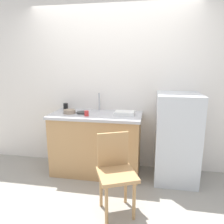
{
  "coord_description": "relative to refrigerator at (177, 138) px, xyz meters",
  "views": [
    {
      "loc": [
        0.59,
        -2.35,
        1.66
      ],
      "look_at": [
        0.06,
        0.6,
        0.97
      ],
      "focal_mm": 34.62,
      "sensor_mm": 36.0,
      "label": 1
    }
  ],
  "objects": [
    {
      "name": "faucet",
      "position": [
        -1.17,
        0.25,
        0.43
      ],
      "size": [
        0.02,
        0.02,
        0.28
      ],
      "primitive_type": "cylinder",
      "color": "#B7B7BC",
      "rests_on": "countertop"
    },
    {
      "name": "refrigerator",
      "position": [
        0.0,
        0.0,
        0.0
      ],
      "size": [
        0.58,
        0.61,
        1.25
      ],
      "primitive_type": "cube",
      "color": "silver",
      "rests_on": "ground_plane"
    },
    {
      "name": "back_wall",
      "position": [
        -0.98,
        0.35,
        0.69
      ],
      "size": [
        4.8,
        0.1,
        2.63
      ],
      "primitive_type": "cube",
      "color": "white",
      "rests_on": "ground_plane"
    },
    {
      "name": "dish_tray",
      "position": [
        -0.75,
        0.03,
        0.32
      ],
      "size": [
        0.28,
        0.2,
        0.05
      ],
      "primitive_type": "cube",
      "color": "white",
      "rests_on": "countertop"
    },
    {
      "name": "countertop",
      "position": [
        -1.17,
        0.0,
        0.28
      ],
      "size": [
        1.34,
        0.64,
        0.04
      ],
      "primitive_type": "cube",
      "color": "#B7B7BC",
      "rests_on": "cabinet_base"
    },
    {
      "name": "hotplate",
      "position": [
        -1.38,
        0.01,
        0.31
      ],
      "size": [
        0.17,
        0.17,
        0.02
      ],
      "primitive_type": "cylinder",
      "color": "#2D2D2D",
      "rests_on": "countertop"
    },
    {
      "name": "cup_red",
      "position": [
        -1.27,
        -0.14,
        0.33
      ],
      "size": [
        0.06,
        0.06,
        0.07
      ],
      "primitive_type": "cylinder",
      "color": "red",
      "rests_on": "countertop"
    },
    {
      "name": "cup_black",
      "position": [
        -1.71,
        0.19,
        0.35
      ],
      "size": [
        0.07,
        0.07,
        0.11
      ],
      "primitive_type": "cylinder",
      "color": "black",
      "rests_on": "countertop"
    },
    {
      "name": "chair",
      "position": [
        -0.74,
        -0.83,
        -0.13
      ],
      "size": [
        0.53,
        0.53,
        0.89
      ],
      "rotation": [
        0.0,
        0.0,
        0.42
      ],
      "color": "tan",
      "rests_on": "ground_plane"
    },
    {
      "name": "ground_plane",
      "position": [
        -0.98,
        -0.65,
        -0.63
      ],
      "size": [
        8.0,
        8.0,
        0.0
      ],
      "primitive_type": "plane",
      "color": "#9E998E"
    },
    {
      "name": "terracotta_bowl",
      "position": [
        -1.56,
        -0.03,
        0.32
      ],
      "size": [
        0.17,
        0.17,
        0.05
      ],
      "primitive_type": "cylinder",
      "color": "gray",
      "rests_on": "countertop"
    },
    {
      "name": "cabinet_base",
      "position": [
        -1.17,
        0.0,
        -0.18
      ],
      "size": [
        1.3,
        0.6,
        0.88
      ],
      "primitive_type": "cube",
      "color": "tan",
      "rests_on": "ground_plane"
    }
  ]
}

